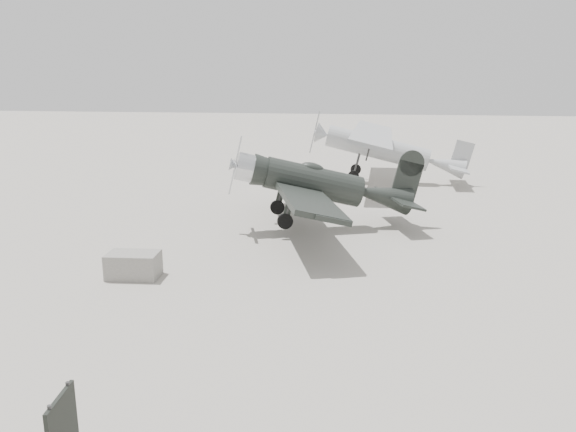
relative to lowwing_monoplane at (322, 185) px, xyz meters
name	(u,v)px	position (x,y,z in m)	size (l,w,h in m)	color
ground	(327,266)	(0.64, -4.48, -1.80)	(160.00, 160.00, 0.00)	#A19A8F
lowwing_monoplane	(322,185)	(0.00, 0.00, 0.00)	(7.67, 10.53, 3.41)	black
highwing_monoplane	(384,144)	(2.47, 10.70, 0.41)	(8.85, 12.39, 3.54)	#A8ABAD
equipment_block	(133,265)	(-5.03, -6.48, -1.42)	(1.52, 0.95, 0.76)	slate
sign_board	(62,426)	(-2.38, -14.86, -0.99)	(0.19, 0.94, 1.36)	#333333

